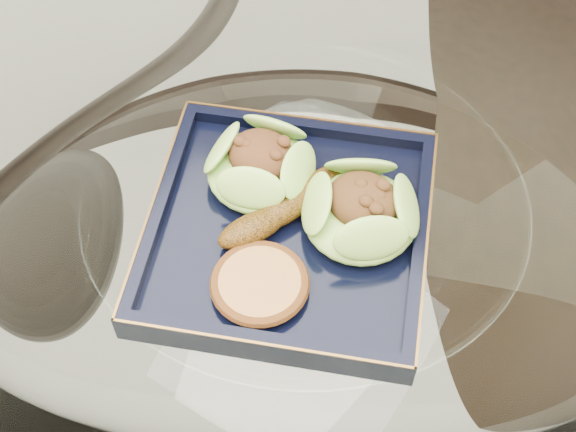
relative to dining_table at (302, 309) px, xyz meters
The scene contains 7 objects.
dining_table is the anchor object (origin of this frame).
dining_chair 0.54m from the dining_table, 78.18° to the left, with size 0.59×0.59×1.04m.
navy_plate 0.18m from the dining_table, 110.59° to the right, with size 0.27×0.27×0.02m, color black.
lettuce_wrap_left 0.21m from the dining_table, 163.92° to the left, with size 0.11×0.11×0.04m, color #65A630.
lettuce_wrap_right 0.21m from the dining_table, 23.29° to the left, with size 0.11×0.11×0.04m, color #69AA31.
roasted_plantain 0.20m from the dining_table, 154.29° to the right, with size 0.14×0.03×0.03m, color #5D3809.
crumb_patty 0.21m from the dining_table, 85.40° to the right, with size 0.08×0.08×0.02m, color #AE733A.
Camera 1 is at (0.23, -0.40, 1.42)m, focal length 50.00 mm.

